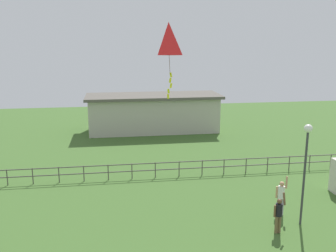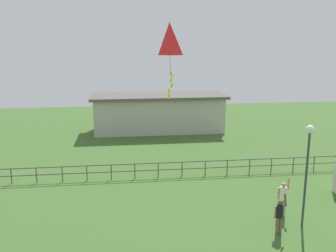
{
  "view_description": "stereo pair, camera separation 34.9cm",
  "coord_description": "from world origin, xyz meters",
  "px_view_note": "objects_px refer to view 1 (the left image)",
  "views": [
    {
      "loc": [
        -1.96,
        -7.27,
        8.06
      ],
      "look_at": [
        0.15,
        6.89,
        4.81
      ],
      "focal_mm": 40.09,
      "sensor_mm": 36.0,
      "label": 1
    },
    {
      "loc": [
        -1.62,
        -7.31,
        8.06
      ],
      "look_at": [
        0.15,
        6.89,
        4.81
      ],
      "focal_mm": 40.09,
      "sensor_mm": 36.0,
      "label": 2
    }
  ],
  "objects_px": {
    "person_4": "(281,195)",
    "kite_0": "(169,44)",
    "person_0": "(279,213)",
    "lamppost": "(306,153)"
  },
  "relations": [
    {
      "from": "person_0",
      "to": "person_4",
      "type": "bearing_deg",
      "value": 62.18
    },
    {
      "from": "person_0",
      "to": "kite_0",
      "type": "relative_size",
      "value": 0.61
    },
    {
      "from": "person_0",
      "to": "kite_0",
      "type": "distance_m",
      "value": 8.51
    },
    {
      "from": "person_0",
      "to": "person_4",
      "type": "distance_m",
      "value": 1.86
    },
    {
      "from": "person_0",
      "to": "person_4",
      "type": "height_order",
      "value": "person_4"
    },
    {
      "from": "person_0",
      "to": "kite_0",
      "type": "bearing_deg",
      "value": 157.85
    },
    {
      "from": "kite_0",
      "to": "person_4",
      "type": "bearing_deg",
      "value": -1.87
    },
    {
      "from": "person_0",
      "to": "kite_0",
      "type": "xyz_separation_m",
      "value": [
        -4.46,
        1.82,
        7.02
      ]
    },
    {
      "from": "lamppost",
      "to": "person_4",
      "type": "xyz_separation_m",
      "value": [
        -0.48,
        1.06,
        -2.36
      ]
    },
    {
      "from": "person_4",
      "to": "kite_0",
      "type": "xyz_separation_m",
      "value": [
        -5.33,
        0.17,
        6.96
      ]
    }
  ]
}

